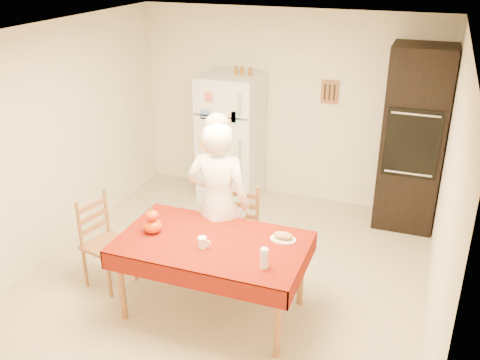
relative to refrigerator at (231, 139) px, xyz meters
The scene contains 17 objects.
floor 2.16m from the refrigerator, 70.93° to the right, with size 4.50×4.50×0.00m, color tan.
room_shell 2.13m from the refrigerator, 70.89° to the right, with size 4.02×4.52×2.51m.
refrigerator is the anchor object (origin of this frame).
oven_cabinet 2.29m from the refrigerator, ahead, with size 0.70×0.62×2.20m.
dining_table 2.52m from the refrigerator, 72.76° to the right, with size 1.70×1.00×0.76m.
chair_far 1.84m from the refrigerator, 66.77° to the right, with size 0.43×0.41×0.95m.
chair_left 2.40m from the refrigerator, 101.76° to the right, with size 0.48×0.50×0.95m.
seated_woman 1.99m from the refrigerator, 72.40° to the right, with size 0.63×0.42×1.74m, color white.
coffee_mug 2.63m from the refrigerator, 74.39° to the right, with size 0.08×0.08×0.10m, color white.
pumpkin_lower 2.45m from the refrigerator, 86.06° to the right, with size 0.17×0.17×0.13m, color #CC3604.
pumpkin_upper 2.45m from the refrigerator, 86.06° to the right, with size 0.12×0.12×0.09m, color #E15E05.
wine_glass 2.95m from the refrigerator, 63.59° to the right, with size 0.07×0.07×0.18m, color white.
bread_plate 2.55m from the refrigerator, 58.29° to the right, with size 0.24×0.24×0.02m, color white.
bread_loaf 2.55m from the refrigerator, 58.29° to the right, with size 0.18×0.10×0.06m, color #967949.
spice_jar_left 0.90m from the refrigerator, 40.80° to the left, with size 0.05×0.05×0.10m, color #965F1B.
spice_jar_mid 0.91m from the refrigerator, 20.95° to the left, with size 0.05×0.05×0.10m, color #96571B.
spice_jar_right 0.93m from the refrigerator, 11.66° to the left, with size 0.05×0.05×0.10m, color brown.
Camera 1 is at (1.77, -4.34, 3.21)m, focal length 40.00 mm.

